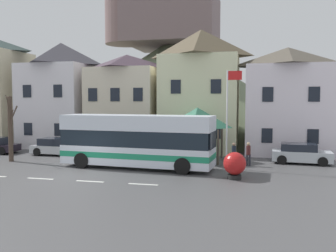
{
  "coord_description": "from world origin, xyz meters",
  "views": [
    {
      "loc": [
        9.91,
        -18.94,
        4.36
      ],
      "look_at": [
        4.14,
        5.92,
        2.54
      ],
      "focal_mm": 38.21,
      "sensor_mm": 36.0,
      "label": 1
    }
  ],
  "objects_px": {
    "bus_shelter": "(197,118)",
    "public_bench": "(203,150)",
    "bare_tree_00": "(10,128)",
    "townhouse_01": "(62,95)",
    "pedestrian_00": "(234,154)",
    "hilltop_castle": "(173,82)",
    "pedestrian_01": "(248,153)",
    "harbour_buoy": "(235,164)",
    "townhouse_03": "(201,91)",
    "flagpole": "(228,111)",
    "parked_car_02": "(58,147)",
    "townhouse_02": "(127,102)",
    "townhouse_04": "(287,101)",
    "parked_car_00": "(301,154)",
    "transit_bus": "(137,141)"
  },
  "relations": [
    {
      "from": "townhouse_03",
      "to": "transit_bus",
      "type": "xyz_separation_m",
      "value": [
        -2.88,
        -9.06,
        -3.49
      ]
    },
    {
      "from": "parked_car_00",
      "to": "pedestrian_00",
      "type": "distance_m",
      "value": 4.87
    },
    {
      "from": "parked_car_02",
      "to": "flagpole",
      "type": "relative_size",
      "value": 0.68
    },
    {
      "from": "bare_tree_00",
      "to": "townhouse_01",
      "type": "bearing_deg",
      "value": 96.37
    },
    {
      "from": "bus_shelter",
      "to": "flagpole",
      "type": "xyz_separation_m",
      "value": [
        2.38,
        -2.77,
        0.57
      ]
    },
    {
      "from": "townhouse_03",
      "to": "parked_car_00",
      "type": "bearing_deg",
      "value": -32.5
    },
    {
      "from": "flagpole",
      "to": "bare_tree_00",
      "type": "bearing_deg",
      "value": -177.28
    },
    {
      "from": "townhouse_03",
      "to": "bare_tree_00",
      "type": "relative_size",
      "value": 2.2
    },
    {
      "from": "townhouse_04",
      "to": "harbour_buoy",
      "type": "distance_m",
      "value": 11.84
    },
    {
      "from": "townhouse_03",
      "to": "townhouse_04",
      "type": "xyz_separation_m",
      "value": [
        7.11,
        -0.31,
        -0.9
      ]
    },
    {
      "from": "townhouse_02",
      "to": "bus_shelter",
      "type": "xyz_separation_m",
      "value": [
        7.22,
        -5.13,
        -1.13
      ]
    },
    {
      "from": "transit_bus",
      "to": "parked_car_02",
      "type": "relative_size",
      "value": 2.35
    },
    {
      "from": "townhouse_01",
      "to": "parked_car_02",
      "type": "relative_size",
      "value": 2.29
    },
    {
      "from": "pedestrian_01",
      "to": "harbour_buoy",
      "type": "relative_size",
      "value": 1.05
    },
    {
      "from": "townhouse_01",
      "to": "bare_tree_00",
      "type": "bearing_deg",
      "value": -83.63
    },
    {
      "from": "townhouse_04",
      "to": "pedestrian_00",
      "type": "bearing_deg",
      "value": -121.23
    },
    {
      "from": "townhouse_04",
      "to": "pedestrian_01",
      "type": "relative_size",
      "value": 5.45
    },
    {
      "from": "hilltop_castle",
      "to": "pedestrian_01",
      "type": "height_order",
      "value": "hilltop_castle"
    },
    {
      "from": "bus_shelter",
      "to": "harbour_buoy",
      "type": "xyz_separation_m",
      "value": [
        2.94,
        -5.79,
        -2.28
      ]
    },
    {
      "from": "parked_car_02",
      "to": "pedestrian_01",
      "type": "bearing_deg",
      "value": -4.1
    },
    {
      "from": "transit_bus",
      "to": "bus_shelter",
      "type": "xyz_separation_m",
      "value": [
        3.37,
        3.84,
        1.39
      ]
    },
    {
      "from": "townhouse_04",
      "to": "flagpole",
      "type": "distance_m",
      "value": 8.79
    },
    {
      "from": "townhouse_04",
      "to": "hilltop_castle",
      "type": "distance_m",
      "value": 21.97
    },
    {
      "from": "parked_car_00",
      "to": "bare_tree_00",
      "type": "relative_size",
      "value": 0.85
    },
    {
      "from": "pedestrian_00",
      "to": "bare_tree_00",
      "type": "xyz_separation_m",
      "value": [
        -15.65,
        -1.92,
        1.63
      ]
    },
    {
      "from": "townhouse_04",
      "to": "hilltop_castle",
      "type": "xyz_separation_m",
      "value": [
        -13.3,
        17.3,
        2.56
      ]
    },
    {
      "from": "townhouse_01",
      "to": "pedestrian_00",
      "type": "height_order",
      "value": "townhouse_01"
    },
    {
      "from": "parked_car_02",
      "to": "parked_car_00",
      "type": "bearing_deg",
      "value": 2.67
    },
    {
      "from": "townhouse_02",
      "to": "townhouse_04",
      "type": "height_order",
      "value": "townhouse_04"
    },
    {
      "from": "townhouse_02",
      "to": "townhouse_04",
      "type": "bearing_deg",
      "value": -0.92
    },
    {
      "from": "hilltop_castle",
      "to": "parked_car_02",
      "type": "distance_m",
      "value": 23.55
    },
    {
      "from": "townhouse_03",
      "to": "parked_car_02",
      "type": "xyz_separation_m",
      "value": [
        -10.74,
        -5.25,
        -4.56
      ]
    },
    {
      "from": "townhouse_03",
      "to": "hilltop_castle",
      "type": "bearing_deg",
      "value": 110.01
    },
    {
      "from": "townhouse_01",
      "to": "public_bench",
      "type": "bearing_deg",
      "value": -13.75
    },
    {
      "from": "townhouse_03",
      "to": "parked_car_02",
      "type": "height_order",
      "value": "townhouse_03"
    },
    {
      "from": "townhouse_03",
      "to": "flagpole",
      "type": "xyz_separation_m",
      "value": [
        2.86,
        -7.98,
        -1.54
      ]
    },
    {
      "from": "bare_tree_00",
      "to": "bus_shelter",
      "type": "bearing_deg",
      "value": 15.09
    },
    {
      "from": "townhouse_03",
      "to": "townhouse_01",
      "type": "bearing_deg",
      "value": 178.68
    },
    {
      "from": "parked_car_00",
      "to": "bare_tree_00",
      "type": "distance_m",
      "value": 20.57
    },
    {
      "from": "parked_car_02",
      "to": "bus_shelter",
      "type": "bearing_deg",
      "value": 1.74
    },
    {
      "from": "transit_bus",
      "to": "harbour_buoy",
      "type": "distance_m",
      "value": 6.66
    },
    {
      "from": "townhouse_04",
      "to": "public_bench",
      "type": "distance_m",
      "value": 8.06
    },
    {
      "from": "townhouse_03",
      "to": "townhouse_04",
      "type": "bearing_deg",
      "value": -2.49
    },
    {
      "from": "transit_bus",
      "to": "pedestrian_00",
      "type": "bearing_deg",
      "value": 24.72
    },
    {
      "from": "townhouse_01",
      "to": "parked_car_02",
      "type": "xyz_separation_m",
      "value": [
        2.73,
        -5.56,
        -4.26
      ]
    },
    {
      "from": "bus_shelter",
      "to": "public_bench",
      "type": "relative_size",
      "value": 2.56
    },
    {
      "from": "townhouse_02",
      "to": "parked_car_02",
      "type": "xyz_separation_m",
      "value": [
        -4.0,
        -5.17,
        -3.58
      ]
    },
    {
      "from": "hilltop_castle",
      "to": "bare_tree_00",
      "type": "distance_m",
      "value": 26.83
    },
    {
      "from": "bare_tree_00",
      "to": "public_bench",
      "type": "bearing_deg",
      "value": 23.05
    },
    {
      "from": "townhouse_03",
      "to": "townhouse_04",
      "type": "height_order",
      "value": "townhouse_03"
    }
  ]
}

